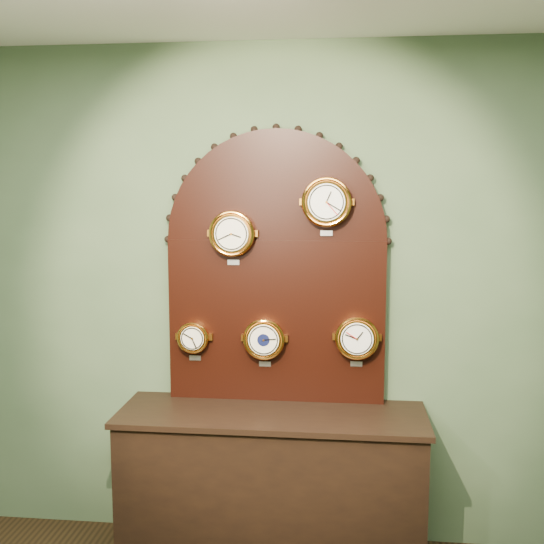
# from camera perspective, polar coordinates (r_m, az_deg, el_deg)

# --- Properties ---
(wall_back) EXTENTS (4.00, 0.00, 4.00)m
(wall_back) POSITION_cam_1_polar(r_m,az_deg,el_deg) (3.67, 0.43, -2.28)
(wall_back) COLOR #4B6344
(wall_back) RESTS_ON ground
(shop_counter) EXTENTS (1.60, 0.50, 0.80)m
(shop_counter) POSITION_cam_1_polar(r_m,az_deg,el_deg) (3.72, -0.04, -18.36)
(shop_counter) COLOR black
(shop_counter) RESTS_ON ground_plane
(display_board) EXTENTS (1.26, 0.06, 1.53)m
(display_board) POSITION_cam_1_polar(r_m,az_deg,el_deg) (3.59, 0.35, 1.14)
(display_board) COLOR black
(display_board) RESTS_ON shop_counter
(roman_clock) EXTENTS (0.25, 0.08, 0.30)m
(roman_clock) POSITION_cam_1_polar(r_m,az_deg,el_deg) (3.54, -3.49, 3.36)
(roman_clock) COLOR orange
(roman_clock) RESTS_ON display_board
(arabic_clock) EXTENTS (0.26, 0.08, 0.31)m
(arabic_clock) POSITION_cam_1_polar(r_m,az_deg,el_deg) (3.49, 4.78, 6.09)
(arabic_clock) COLOR orange
(arabic_clock) RESTS_ON display_board
(hygrometer) EXTENTS (0.18, 0.08, 0.23)m
(hygrometer) POSITION_cam_1_polar(r_m,az_deg,el_deg) (3.68, -6.86, -5.66)
(hygrometer) COLOR orange
(hygrometer) RESTS_ON display_board
(barometer) EXTENTS (0.23, 0.08, 0.28)m
(barometer) POSITION_cam_1_polar(r_m,az_deg,el_deg) (3.61, -0.69, -5.84)
(barometer) COLOR orange
(barometer) RESTS_ON display_board
(tide_clock) EXTENTS (0.24, 0.08, 0.29)m
(tide_clock) POSITION_cam_1_polar(r_m,az_deg,el_deg) (3.58, 7.41, -5.70)
(tide_clock) COLOR orange
(tide_clock) RESTS_ON display_board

